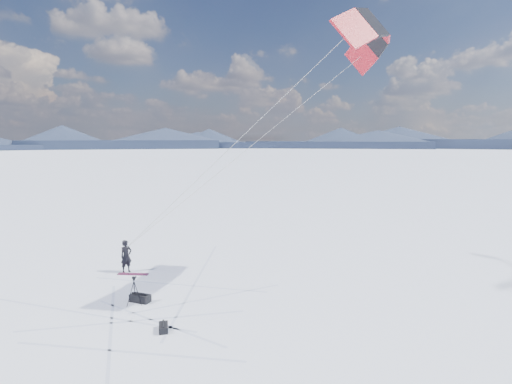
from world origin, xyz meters
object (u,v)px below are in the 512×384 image
at_px(tripod, 134,286).
at_px(gear_bag_b, 163,327).
at_px(snowboard, 133,274).
at_px(gear_bag_a, 140,298).
at_px(snowkiter, 127,272).

height_order(tripod, gear_bag_b, tripod).
relative_size(snowboard, gear_bag_a, 1.80).
height_order(snowkiter, tripod, tripod).
distance_m(snowkiter, tripod, 4.96).
bearing_deg(gear_bag_a, snowkiter, 135.26).
height_order(tripod, gear_bag_a, tripod).
distance_m(tripod, gear_bag_a, 0.73).
xyz_separation_m(snowboard, gear_bag_a, (2.85, -3.01, 0.16)).
bearing_deg(tripod, gear_bag_a, 81.00).
distance_m(tripod, gear_bag_b, 3.27).
bearing_deg(snowboard, gear_bag_b, -61.24).
relative_size(tripod, gear_bag_a, 1.38).
xyz_separation_m(gear_bag_a, gear_bag_b, (2.67, -2.04, -0.04)).
relative_size(snowboard, gear_bag_b, 2.15).
bearing_deg(gear_bag_b, tripod, -157.38).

